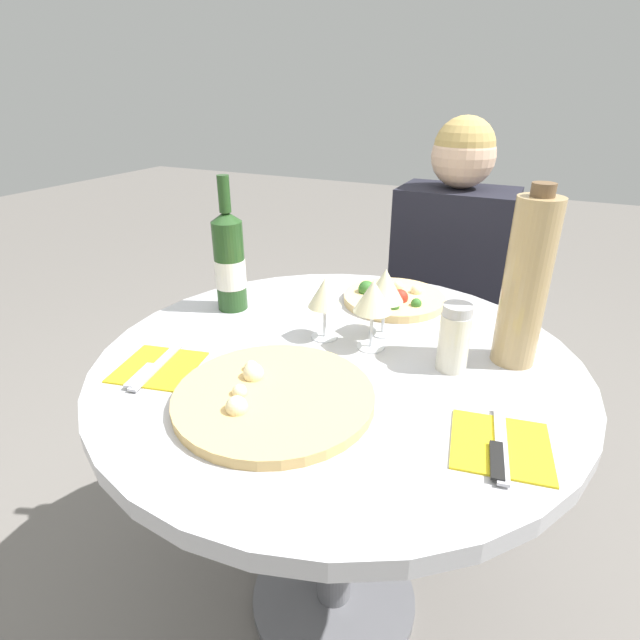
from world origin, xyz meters
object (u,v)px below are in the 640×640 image
Objects in this scene: pizza_large at (273,396)px; tall_carafe at (526,283)px; chair_behind_diner at (446,334)px; dining_table at (337,410)px; seated_diner at (440,322)px; wine_bottle at (230,262)px.

pizza_large is 1.00× the size of tall_carafe.
pizza_large is 0.52m from tall_carafe.
chair_behind_diner is 1.14m from pizza_large.
seated_diner is (0.06, 0.73, -0.09)m from dining_table.
seated_diner is 0.82m from wine_bottle.
seated_diner is at bearing 114.22° from tall_carafe.
seated_diner is at bearing 57.16° from wine_bottle.
dining_table is 1.16× the size of chair_behind_diner.
chair_behind_diner is at bearing -90.00° from seated_diner.
dining_table is 2.79× the size of tall_carafe.
tall_carafe reaches higher than chair_behind_diner.
seated_diner is 0.76m from tall_carafe.
tall_carafe is at bearing 114.22° from seated_diner.
tall_carafe is (0.67, 0.03, 0.05)m from wine_bottle.
chair_behind_diner is 0.19m from seated_diner.
pizza_large is at bearing 84.01° from seated_diner.
wine_bottle reaches higher than chair_behind_diner.
pizza_large is at bearing -100.50° from dining_table.
dining_table is at bearing -18.35° from wine_bottle.
dining_table is 0.74m from seated_diner.
chair_behind_diner is 2.63× the size of wine_bottle.
chair_behind_diner is 2.41× the size of tall_carafe.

